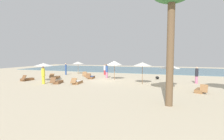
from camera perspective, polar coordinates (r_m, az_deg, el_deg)
name	(u,v)px	position (r m, az deg, el deg)	size (l,w,h in m)	color
ground_plane	(108,80)	(21.99, -1.16, -3.28)	(60.00, 60.00, 0.00)	beige
ocean_water	(137,70)	(38.28, 7.82, 0.15)	(48.00, 16.00, 0.06)	slate
umbrella_0	(78,63)	(29.63, -10.65, 2.25)	(1.86, 1.86, 2.01)	olive
umbrella_1	(142,64)	(19.28, 9.55, 1.84)	(1.95, 1.95, 2.30)	brown
umbrella_2	(170,67)	(18.41, 17.72, 1.05)	(1.94, 1.94, 2.14)	brown
umbrella_3	(114,63)	(22.23, 0.75, 2.20)	(1.90, 1.90, 2.32)	olive
umbrella_4	(44,65)	(22.28, -20.73, 1.61)	(2.12, 2.12, 2.14)	brown
lounger_0	(77,82)	(19.73, -10.85, -3.78)	(0.77, 1.75, 0.69)	olive
lounger_1	(56,77)	(24.90, -17.17, -2.16)	(1.17, 1.79, 0.68)	olive
lounger_2	(200,90)	(16.70, 26.00, -5.74)	(1.02, 1.73, 0.75)	olive
lounger_3	(87,75)	(26.22, -7.72, -1.63)	(0.96, 1.73, 0.74)	olive
lounger_4	(91,77)	(23.72, -6.56, -2.29)	(0.89, 1.71, 0.75)	brown
lounger_5	(27,79)	(24.07, -25.18, -2.63)	(0.94, 1.75, 0.72)	brown
lounger_6	(58,82)	(20.48, -16.69, -3.60)	(0.97, 1.76, 0.72)	brown
person_0	(105,70)	(27.99, -2.29, 0.15)	(0.39, 0.39, 1.66)	#BF3338
person_1	(197,75)	(21.48, 25.06, -1.44)	(0.47, 0.47, 1.81)	#D17299
person_2	(107,71)	(24.14, -1.68, -0.32)	(0.48, 0.48, 1.85)	#D17299
person_3	(43,75)	(20.57, -20.79, -1.49)	(0.51, 0.51, 1.88)	yellow
person_4	(66,69)	(28.88, -14.32, 0.36)	(0.31, 0.31, 1.80)	#2D4C8C
palm_1	(172,0)	(11.77, 18.25, 20.29)	(2.41, 2.41, 7.41)	brown
dog	(157,78)	(23.83, 14.08, -2.33)	(0.59, 0.82, 0.38)	black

